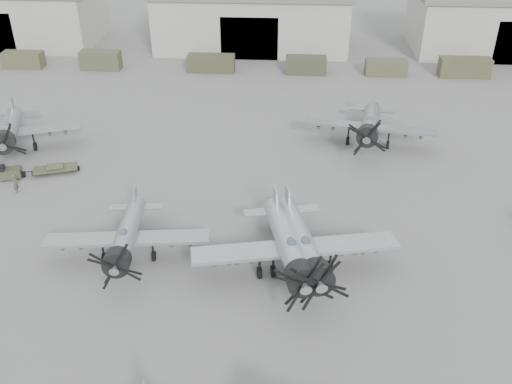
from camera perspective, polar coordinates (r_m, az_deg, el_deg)
ground at (r=36.48m, az=-6.96°, el=-15.77°), size 220.00×220.00×0.00m
hangar_left at (r=99.11m, az=-23.84°, el=16.12°), size 29.00×14.80×8.70m
hangar_center at (r=89.14m, az=-0.37°, el=17.18°), size 29.00×14.80×8.70m
hangar_right at (r=94.64m, az=24.19°, el=15.40°), size 29.00×14.80×8.70m
support_truck_1 at (r=86.54m, az=-22.25°, el=12.15°), size 5.42×2.20×2.16m
support_truck_2 at (r=82.50m, az=-15.26°, el=12.61°), size 5.38×2.20×2.48m
support_truck_3 at (r=79.14m, az=-4.51°, el=12.72°), size 6.32×2.20×2.23m
support_truck_4 at (r=78.47m, az=5.01°, el=12.54°), size 5.40×2.20×2.26m
support_truck_5 at (r=79.53m, az=12.85°, el=12.04°), size 5.43×2.20×2.00m
support_truck_6 at (r=81.75m, az=20.14°, el=11.63°), size 6.60×2.20×2.49m
aircraft_mid_1 at (r=42.53m, az=-12.89°, el=-4.47°), size 12.20×10.98×4.85m
aircraft_mid_2 at (r=40.24m, az=4.76°, el=-5.45°), size 13.95×12.56×5.54m
aircraft_far_0 at (r=61.24m, az=-23.50°, el=5.64°), size 13.60×12.26×5.48m
aircraft_far_1 at (r=58.67m, az=11.28°, el=6.60°), size 13.52×12.17×5.37m
aircraft_extra_67 at (r=40.05m, az=3.37°, el=-5.59°), size 13.95×12.56×5.54m
tug_trailer at (r=57.16m, az=-21.88°, el=1.93°), size 7.00×3.42×1.40m
ground_crew at (r=54.70m, az=-22.91°, el=0.78°), size 0.51×0.71×1.80m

